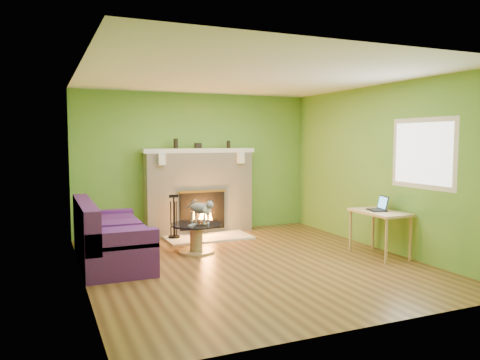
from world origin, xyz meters
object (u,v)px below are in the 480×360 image
Objects in this scene: coffee_table at (196,236)px; desk at (380,217)px; cat at (200,211)px; sofa at (108,239)px.

coffee_table is 0.86× the size of desk.
desk is 2.74m from cat.
cat reaches higher than coffee_table.
sofa is 1.46m from cat.
sofa is 1.35m from coffee_table.
desk is at bearing -27.60° from coffee_table.
cat reaches higher than desk.
sofa is 3.29× the size of cat.
desk is 1.51× the size of cat.
sofa is 3.99m from desk.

